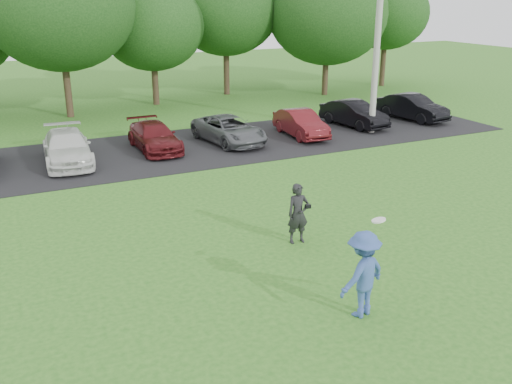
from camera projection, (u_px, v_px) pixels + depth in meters
ground at (327, 299)px, 12.09m from camera, size 100.00×100.00×0.00m
parking_lot at (155, 152)px, 23.13m from camera, size 32.00×6.50×0.03m
utility_pole at (379, 14)px, 24.57m from camera, size 0.28×0.28×10.49m
frisbee_player at (363, 274)px, 11.23m from camera, size 1.30×0.96×2.13m
camera_bystander at (298, 214)px, 14.58m from camera, size 0.61×0.45×1.59m
parked_cars at (148, 137)px, 22.90m from camera, size 28.60×4.56×1.26m
tree_row at (125, 16)px, 30.41m from camera, size 42.39×9.85×8.64m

